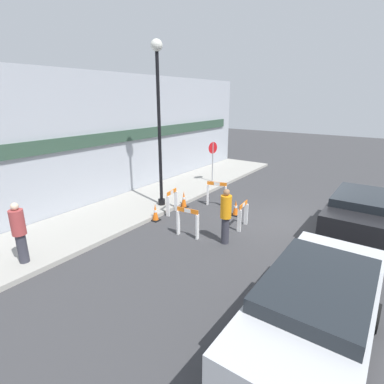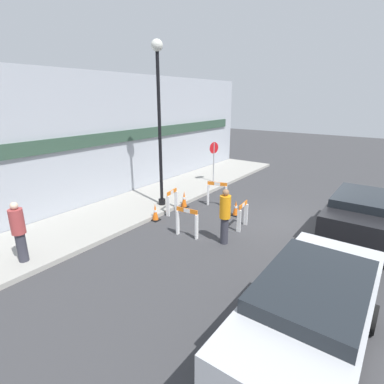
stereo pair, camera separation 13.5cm
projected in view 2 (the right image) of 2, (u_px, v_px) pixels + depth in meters
ground_plane at (292, 226)px, 10.89m from camera, size 60.00×60.00×0.00m
sidewalk_slab at (166, 194)px, 14.24m from camera, size 18.00×3.10×0.15m
storefront_facade at (138, 135)px, 14.34m from camera, size 18.00×0.22×5.50m
streetlamp_post at (159, 106)px, 11.45m from camera, size 0.44×0.44×6.34m
stop_sign at (214, 155)px, 15.64m from camera, size 0.59×0.17×2.12m
barricade_0 at (172, 201)px, 11.95m from camera, size 0.75×0.26×0.98m
barricade_1 at (187, 222)px, 9.92m from camera, size 0.21×0.80×1.01m
barricade_2 at (243, 215)px, 10.58m from camera, size 0.76×0.21×0.96m
barricade_3 at (217, 193)px, 12.76m from camera, size 0.37×0.86×1.06m
traffic_cone_0 at (155, 212)px, 11.31m from camera, size 0.30×0.30×0.67m
traffic_cone_1 at (184, 199)px, 12.67m from camera, size 0.30×0.30×0.72m
traffic_cone_2 at (236, 208)px, 11.78m from camera, size 0.30×0.30×0.63m
person_worker at (225, 215)px, 9.34m from camera, size 0.49×0.49×1.82m
person_pedestrian at (19, 230)px, 8.04m from camera, size 0.38×0.38×1.73m
parked_car_0 at (311, 314)px, 5.14m from camera, size 4.46×1.91×1.64m
parked_car_1 at (360, 215)px, 9.45m from camera, size 4.09×1.87×1.62m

